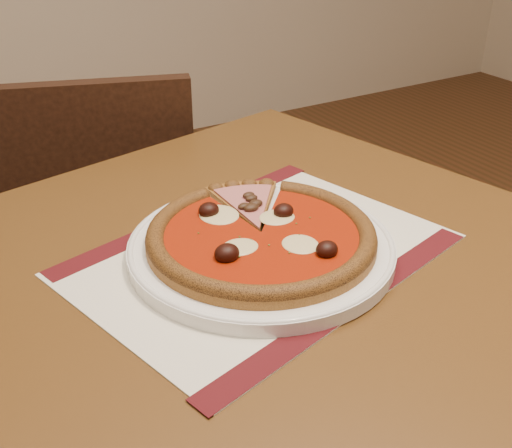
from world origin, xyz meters
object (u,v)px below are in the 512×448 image
at_px(table, 263,313).
at_px(plate, 261,248).
at_px(chair_far, 106,225).
at_px(pizza, 261,235).

height_order(table, plate, plate).
bearing_deg(table, plate, -136.08).
bearing_deg(chair_far, plate, 109.75).
bearing_deg(pizza, table, 43.75).
height_order(table, pizza, pizza).
height_order(chair_far, pizza, chair_far).
distance_m(chair_far, pizza, 0.73).
xyz_separation_m(chair_far, pizza, (0.01, -0.67, 0.30)).
distance_m(chair_far, plate, 0.72).
bearing_deg(pizza, chair_far, 90.97).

